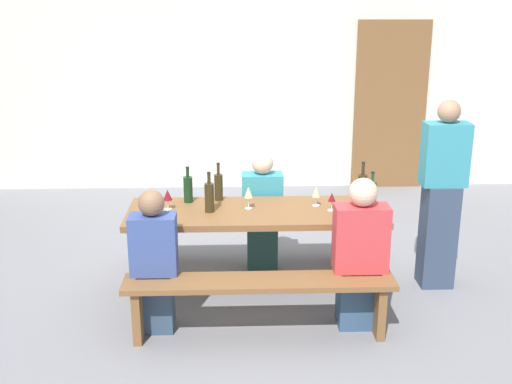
{
  "coord_description": "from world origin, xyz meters",
  "views": [
    {
      "loc": [
        -0.17,
        -4.76,
        2.39
      ],
      "look_at": [
        0.0,
        0.0,
        0.9
      ],
      "focal_mm": 44.5,
      "sensor_mm": 36.0,
      "label": 1
    }
  ],
  "objects": [
    {
      "name": "seated_guest_far_0",
      "position": [
        0.07,
        0.5,
        0.52
      ],
      "size": [
        0.35,
        0.24,
        1.09
      ],
      "rotation": [
        0.0,
        0.0,
        -1.57
      ],
      "color": "#264C43",
      "rests_on": "ground"
    },
    {
      "name": "back_wall",
      "position": [
        0.0,
        3.22,
        1.6
      ],
      "size": [
        14.0,
        0.2,
        3.2
      ],
      "primitive_type": "cube",
      "color": "silver",
      "rests_on": "ground"
    },
    {
      "name": "bench_far",
      "position": [
        0.0,
        0.65,
        0.35
      ],
      "size": [
        1.94,
        0.3,
        0.45
      ],
      "color": "brown",
      "rests_on": "ground"
    },
    {
      "name": "wine_glass_0",
      "position": [
        -0.7,
        0.04,
        0.87
      ],
      "size": [
        0.07,
        0.07,
        0.17
      ],
      "color": "silver",
      "rests_on": "tasting_table"
    },
    {
      "name": "wine_bottle_4",
      "position": [
        0.9,
        0.27,
        0.86
      ],
      "size": [
        0.08,
        0.08,
        0.32
      ],
      "color": "#332814",
      "rests_on": "tasting_table"
    },
    {
      "name": "wine_glass_2",
      "position": [
        0.6,
        -0.03,
        0.85
      ],
      "size": [
        0.06,
        0.06,
        0.15
      ],
      "color": "silver",
      "rests_on": "tasting_table"
    },
    {
      "name": "tasting_table",
      "position": [
        0.0,
        0.0,
        0.66
      ],
      "size": [
        2.04,
        0.71,
        0.75
      ],
      "color": "brown",
      "rests_on": "ground"
    },
    {
      "name": "wine_bottle_3",
      "position": [
        -0.37,
        -0.03,
        0.87
      ],
      "size": [
        0.07,
        0.07,
        0.32
      ],
      "color": "#332814",
      "rests_on": "tasting_table"
    },
    {
      "name": "wine_bottle_0",
      "position": [
        -0.3,
        0.26,
        0.87
      ],
      "size": [
        0.07,
        0.07,
        0.32
      ],
      "color": "#332814",
      "rests_on": "tasting_table"
    },
    {
      "name": "seated_guest_near_0",
      "position": [
        -0.76,
        -0.5,
        0.51
      ],
      "size": [
        0.34,
        0.24,
        1.08
      ],
      "rotation": [
        0.0,
        0.0,
        1.57
      ],
      "color": "#324760",
      "rests_on": "ground"
    },
    {
      "name": "seated_guest_near_1",
      "position": [
        0.74,
        -0.5,
        0.55
      ],
      "size": [
        0.39,
        0.24,
        1.15
      ],
      "rotation": [
        0.0,
        0.0,
        1.57
      ],
      "color": "#314E6C",
      "rests_on": "ground"
    },
    {
      "name": "wooden_door",
      "position": [
        1.8,
        3.08,
        1.05
      ],
      "size": [
        0.9,
        0.06,
        2.1
      ],
      "primitive_type": "cube",
      "color": "brown",
      "rests_on": "ground"
    },
    {
      "name": "wine_glass_1",
      "position": [
        0.49,
        0.09,
        0.86
      ],
      "size": [
        0.07,
        0.07,
        0.16
      ],
      "color": "silver",
      "rests_on": "tasting_table"
    },
    {
      "name": "ground_plane",
      "position": [
        0.0,
        0.0,
        0.0
      ],
      "size": [
        24.0,
        24.0,
        0.0
      ],
      "primitive_type": "plane",
      "color": "slate"
    },
    {
      "name": "standing_host",
      "position": [
        1.54,
        0.17,
        0.77
      ],
      "size": [
        0.36,
        0.24,
        1.59
      ],
      "rotation": [
        0.0,
        0.0,
        3.14
      ],
      "color": "#324159",
      "rests_on": "ground"
    },
    {
      "name": "bench_near",
      "position": [
        0.0,
        -0.65,
        0.35
      ],
      "size": [
        1.94,
        0.3,
        0.45
      ],
      "color": "brown",
      "rests_on": "ground"
    },
    {
      "name": "wine_glass_3",
      "position": [
        -0.06,
        0.04,
        0.88
      ],
      "size": [
        0.07,
        0.07,
        0.18
      ],
      "color": "silver",
      "rests_on": "tasting_table"
    },
    {
      "name": "wine_bottle_2",
      "position": [
        0.9,
        -0.1,
        0.88
      ],
      "size": [
        0.07,
        0.07,
        0.33
      ],
      "color": "#194723",
      "rests_on": "tasting_table"
    },
    {
      "name": "wine_bottle_1",
      "position": [
        -0.55,
        0.22,
        0.86
      ],
      "size": [
        0.07,
        0.07,
        0.3
      ],
      "color": "#143319",
      "rests_on": "tasting_table"
    }
  ]
}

